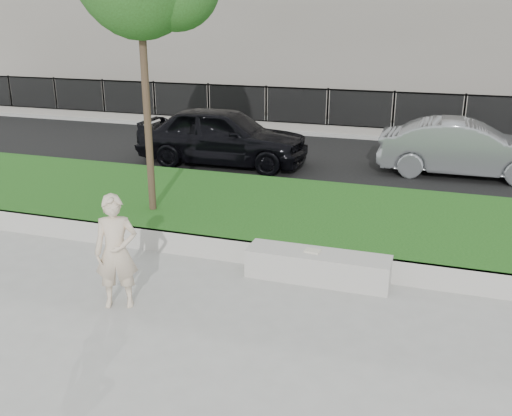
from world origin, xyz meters
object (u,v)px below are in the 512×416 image
(stone_bench, at_px, (318,266))
(car_dark, at_px, (223,136))
(book, at_px, (313,251))
(car_silver, at_px, (465,148))
(man, at_px, (116,252))

(stone_bench, relative_size, car_dark, 0.48)
(car_dark, bearing_deg, book, -148.78)
(stone_bench, relative_size, book, 9.55)
(car_silver, bearing_deg, stone_bench, 161.28)
(man, bearing_deg, car_dark, 78.04)
(stone_bench, bearing_deg, man, -146.02)
(man, distance_m, car_silver, 9.99)
(stone_bench, height_order, car_silver, car_silver)
(book, relative_size, car_silver, 0.05)
(man, relative_size, car_silver, 0.39)
(car_silver, bearing_deg, man, 150.37)
(car_dark, xyz_separation_m, car_silver, (6.29, 0.83, -0.09))
(stone_bench, distance_m, man, 3.11)
(car_dark, bearing_deg, man, -170.40)
(stone_bench, height_order, man, man)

